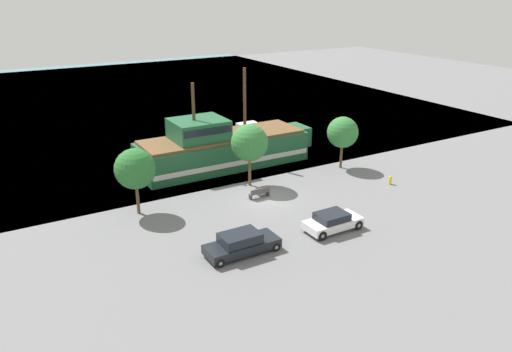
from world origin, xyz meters
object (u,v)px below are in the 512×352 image
moored_boat_dockside (250,134)px  parked_car_curb_front (333,221)px  bench_promenade_east (260,193)px  pirate_ship (221,148)px  parked_car_curb_mid (241,243)px  fire_hydrant (390,180)px

moored_boat_dockside → parked_car_curb_front: bearing=-104.9°
moored_boat_dockside → parked_car_curb_front: size_ratio=1.34×
parked_car_curb_front → bench_promenade_east: parked_car_curb_front is taller
pirate_ship → moored_boat_dockside: pirate_ship is taller
pirate_ship → parked_car_curb_front: pirate_ship is taller
parked_car_curb_front → parked_car_curb_mid: bearing=177.1°
pirate_ship → moored_boat_dockside: (6.48, 5.85, -1.05)m
bench_promenade_east → parked_car_curb_mid: bearing=-128.0°
parked_car_curb_mid → pirate_ship: bearing=67.7°
pirate_ship → parked_car_curb_front: (0.65, -16.03, -1.13)m
bench_promenade_east → pirate_ship: bearing=84.4°
bench_promenade_east → parked_car_curb_front: bearing=-78.8°
moored_boat_dockside → bench_promenade_east: moored_boat_dockside is taller
pirate_ship → moored_boat_dockside: size_ratio=3.11×
parked_car_curb_mid → bench_promenade_east: 9.08m
parked_car_curb_mid → bench_promenade_east: (5.58, 7.15, -0.27)m
moored_boat_dockside → parked_car_curb_front: (-5.83, -21.87, -0.08)m
moored_boat_dockside → pirate_ship: bearing=-137.9°
fire_hydrant → moored_boat_dockside: bearing=102.8°
parked_car_curb_mid → bench_promenade_east: parked_car_curb_mid is taller
parked_car_curb_front → fire_hydrant: 10.75m
parked_car_curb_front → parked_car_curb_mid: parked_car_curb_mid is taller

